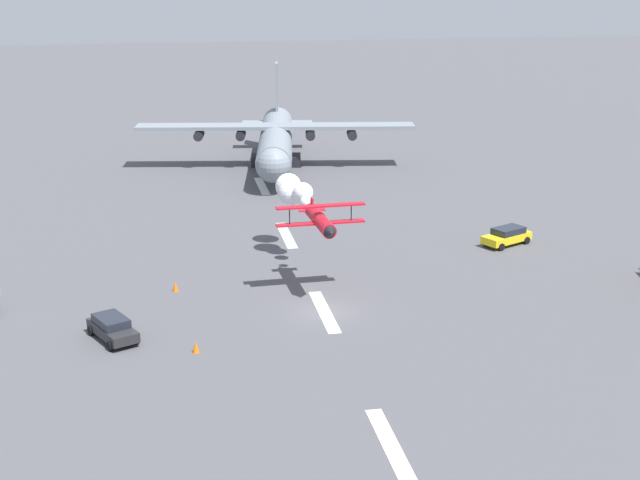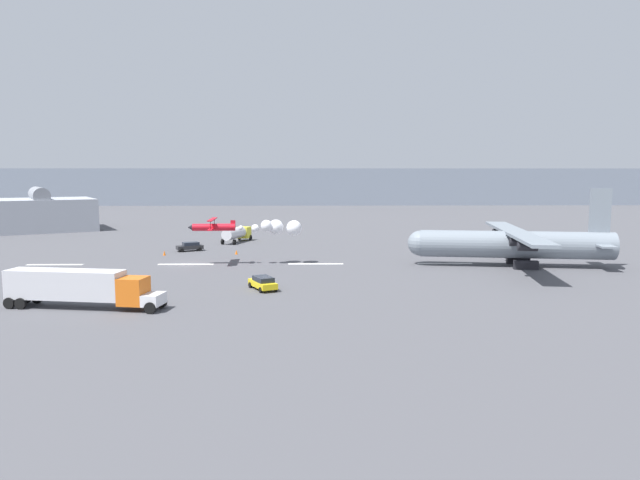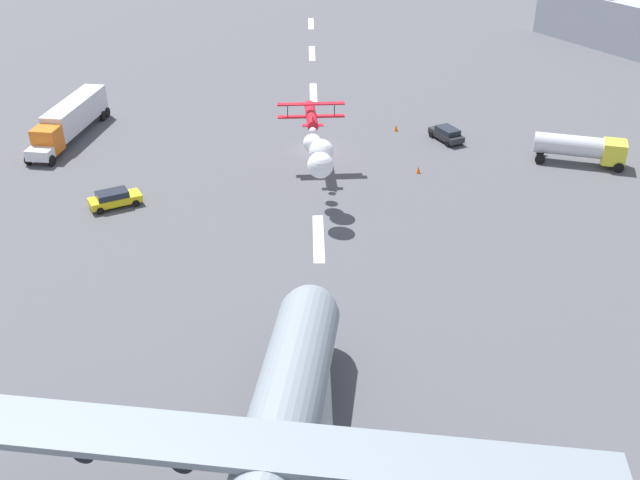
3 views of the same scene
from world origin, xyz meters
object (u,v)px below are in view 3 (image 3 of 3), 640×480
Objects in this scene: fuel_tanker_truck at (581,147)px; traffic_cone_near at (396,128)px; traffic_cone_far at (418,170)px; airport_staff_sedan at (447,134)px; followme_car_yellow at (114,198)px; cargo_transport_plane at (275,455)px; semi_truck_orange at (70,118)px; stunt_biplane_red at (317,144)px.

fuel_tanker_truck is 20.00m from traffic_cone_near.
airport_staff_sedan is at bearing 153.32° from traffic_cone_far.
traffic_cone_near is (-18.11, 27.47, -0.44)m from followme_car_yellow.
traffic_cone_far is (-39.86, 12.74, -2.91)m from cargo_transport_plane.
followme_car_yellow reaches higher than traffic_cone_near.
semi_truck_orange is at bearing -92.68° from airport_staff_sedan.
fuel_tanker_truck reaches higher than traffic_cone_far.
cargo_transport_plane is at bearing -4.32° from stunt_biplane_red.
stunt_biplane_red reaches higher than airport_staff_sedan.
followme_car_yellow is 32.91m from traffic_cone_near.
stunt_biplane_red is 18.89m from followme_car_yellow.
semi_truck_orange is 19.04m from followme_car_yellow.
airport_staff_sedan is at bearing 133.95° from stunt_biplane_red.
traffic_cone_far is at bearing 162.28° from cargo_transport_plane.
semi_truck_orange is 20.97× the size of traffic_cone_near.
semi_truck_orange is at bearing -120.51° from stunt_biplane_red.
followme_car_yellow is 29.20m from traffic_cone_far.
cargo_transport_plane is 52.72m from traffic_cone_near.
followme_car_yellow is 35.96m from airport_staff_sedan.
airport_staff_sedan is at bearing 114.79° from followme_car_yellow.
followme_car_yellow is (1.24, -18.29, -4.57)m from stunt_biplane_red.
cargo_transport_plane is 3.55× the size of fuel_tanker_truck.
stunt_biplane_red is at bearing -46.05° from airport_staff_sedan.
traffic_cone_near is at bearing 151.44° from stunt_biplane_red.
stunt_biplane_red is at bearing 93.88° from followme_car_yellow.
semi_truck_orange reaches higher than traffic_cone_far.
fuel_tanker_truck is 16.84m from traffic_cone_far.
fuel_tanker_truck is at bearing 81.21° from semi_truck_orange.
traffic_cone_far is (2.05, -16.66, -1.37)m from fuel_tanker_truck.
fuel_tanker_truck is 13.99m from airport_staff_sedan.
cargo_transport_plane is 41.95m from traffic_cone_far.
fuel_tanker_truck is (-41.91, 29.40, -1.55)m from cargo_transport_plane.
cargo_transport_plane is at bearing -35.04° from fuel_tanker_truck.
semi_truck_orange reaches higher than airport_staff_sedan.
followme_car_yellow is at bearing 26.46° from semi_truck_orange.
fuel_tanker_truck reaches higher than airport_staff_sedan.
traffic_cone_far is (10.33, 36.89, -1.76)m from semi_truck_orange.
traffic_cone_far is (-6.67, 28.43, -0.44)m from followme_car_yellow.
semi_truck_orange is at bearing -98.79° from fuel_tanker_truck.
fuel_tanker_truck reaches higher than traffic_cone_near.
cargo_transport_plane is 6.94× the size of airport_staff_sedan.
airport_staff_sedan is 6.26× the size of traffic_cone_far.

